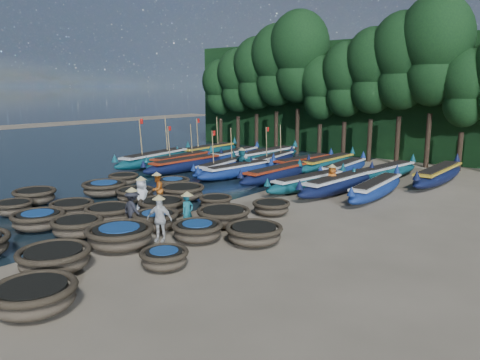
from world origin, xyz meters
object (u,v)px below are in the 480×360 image
Objects in this scene: coracle_15 at (104,188)px; long_boat_4 at (239,170)px; long_boat_6 at (308,182)px; fisherman_1 at (187,210)px; coracle_21 at (173,184)px; coracle_23 at (216,202)px; long_boat_14 at (328,163)px; long_boat_17 at (438,175)px; long_boat_11 at (267,155)px; coracle_24 at (271,207)px; coracle_20 at (124,179)px; long_boat_7 at (339,184)px; coracle_14 at (197,231)px; long_boat_12 at (273,160)px; coracle_9 at (164,258)px; coracle_12 at (109,213)px; long_boat_1 at (181,160)px; long_boat_0 at (155,159)px; long_boat_3 at (223,167)px; coracle_10 at (35,196)px; long_boat_10 at (235,155)px; coracle_16 at (135,194)px; fisherman_3 at (133,209)px; coracle_5 at (14,207)px; coracle_3 at (54,259)px; coracle_7 at (77,227)px; long_boat_2 at (186,164)px; long_boat_8 at (376,188)px; fisherman_5 at (242,161)px; coracle_11 at (72,208)px; fisherman_6 at (332,178)px; coracle_18 at (223,216)px; long_boat_9 at (208,151)px; fisherman_4 at (159,218)px; long_boat_5 at (278,173)px; fisherman_0 at (142,195)px; coracle_17 at (162,207)px; coracle_8 at (120,236)px; coracle_13 at (156,220)px; coracle_19 at (254,233)px; fisherman_2 at (157,189)px; long_boat_15 at (344,169)px; coracle_22 at (182,192)px; coracle_4 at (34,296)px; coracle_6 at (38,220)px; long_boat_16 at (385,172)px.

long_boat_4 reaches higher than coracle_15.
fisherman_1 is at bearing -80.35° from long_boat_6.
coracle_21 is 1.24× the size of coracle_23.
long_boat_17 reaches higher than long_boat_14.
long_boat_11 is 18.79m from fisherman_1.
long_boat_11 is (-9.37, 12.62, 0.20)m from coracle_24.
coracle_20 is 13.02m from long_boat_7.
coracle_14 is 0.34× the size of long_boat_12.
coracle_12 is (-6.03, 2.13, 0.06)m from coracle_9.
long_boat_1 is 6.92m from long_boat_11.
coracle_20 is at bearing -117.98° from long_boat_14.
long_boat_0 is 6.13m from long_boat_3.
long_boat_10 is (-1.17, 17.63, 0.04)m from coracle_10.
fisherman_3 reaches higher than coracle_16.
coracle_3 is at bearing -17.19° from coracle_5.
long_boat_2 is at bearing 118.83° from coracle_7.
long_boat_8 is (9.55, 0.30, 0.02)m from long_boat_4.
fisherman_5 is at bearing 171.55° from long_boat_8.
fisherman_6 is at bearing 59.26° from coracle_11.
long_boat_12 reaches higher than coracle_7.
coracle_18 is 0.33× the size of long_boat_9.
long_boat_11 is at bearing 119.64° from coracle_18.
coracle_16 is 1.28× the size of fisherman_4.
long_boat_0 reaches higher than long_boat_9.
long_boat_5 reaches higher than long_boat_6.
long_boat_14 is (5.59, -0.12, -0.04)m from long_boat_11.
coracle_24 is at bearing 15.88° from coracle_15.
fisherman_0 is (0.10, 1.78, 0.50)m from coracle_12.
fisherman_1 is (2.63, -0.91, 0.45)m from coracle_17.
coracle_7 is at bearing 71.24° from fisherman_3.
coracle_3 is 26.05m from long_boat_9.
coracle_8 is at bearing -81.08° from coracle_23.
coracle_13 reaches higher than coracle_19.
coracle_5 is at bearing -52.88° from fisherman_2.
coracle_3 is 1.10× the size of coracle_18.
fisherman_1 is (-1.22, 0.68, 0.49)m from coracle_14.
coracle_15 is (-0.04, 5.08, 0.07)m from coracle_5.
coracle_9 is at bearing -84.80° from long_boat_15.
coracle_8 is (7.69, 0.33, 0.09)m from coracle_5.
fisherman_3 is (11.68, -11.34, 0.32)m from long_boat_0.
coracle_11 is 18.85m from long_boat_11.
fisherman_6 is at bearing 89.89° from coracle_24.
coracle_11 is 3.69m from coracle_16.
long_boat_4 is 12.54m from fisherman_3.
coracle_22 is 8.43m from fisherman_5.
long_boat_17 is at bearing 77.35° from coracle_14.
coracle_9 is at bearing -37.28° from coracle_13.
coracle_4 is at bearing -95.38° from coracle_9.
coracle_10 is at bearing 153.98° from coracle_6.
long_boat_16 is (8.03, 17.78, 0.12)m from coracle_11.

